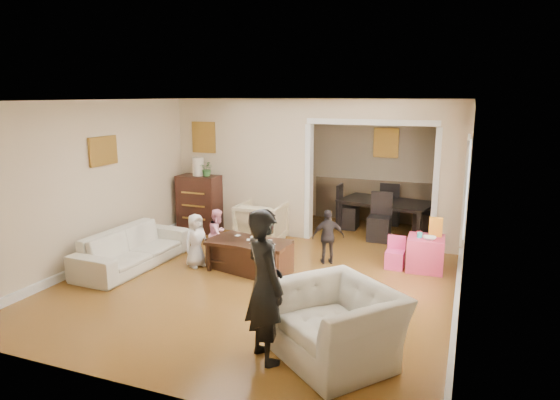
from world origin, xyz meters
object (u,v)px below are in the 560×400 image
at_px(armchair_front, 337,324).
at_px(coffee_table, 249,255).
at_px(play_table, 425,254).
at_px(cyan_cup, 420,235).
at_px(sofa, 133,248).
at_px(dresser, 199,203).
at_px(table_lamp, 198,167).
at_px(dining_table, 385,217).
at_px(armchair_back, 262,223).
at_px(child_toddler, 328,237).
at_px(child_kneel_a, 196,240).
at_px(child_kneel_b, 218,234).
at_px(adult_person, 265,286).
at_px(coffee_cup, 254,240).

xyz_separation_m(armchair_front, coffee_table, (-1.94, 2.07, -0.15)).
distance_m(play_table, cyan_cup, 0.32).
distance_m(sofa, dresser, 2.22).
bearing_deg(armchair_front, table_lamp, 174.10).
distance_m(cyan_cup, dining_table, 2.20).
distance_m(armchair_back, child_toddler, 1.59).
xyz_separation_m(play_table, cyan_cup, (-0.10, -0.05, 0.30)).
distance_m(cyan_cup, child_kneel_a, 3.48).
distance_m(armchair_front, coffee_table, 2.84).
bearing_deg(child_toddler, table_lamp, -44.07).
relative_size(dresser, child_kneel_b, 1.32).
xyz_separation_m(armchair_back, cyan_cup, (2.84, -0.45, 0.19)).
bearing_deg(armchair_back, child_kneel_b, 73.04).
bearing_deg(armchair_back, dresser, -13.10).
bearing_deg(armchair_back, child_kneel_a, 72.14).
distance_m(dresser, cyan_cup, 4.38).
height_order(table_lamp, coffee_table, table_lamp).
relative_size(table_lamp, child_kneel_b, 0.42).
relative_size(table_lamp, cyan_cup, 4.50).
bearing_deg(adult_person, cyan_cup, -68.85).
xyz_separation_m(sofa, coffee_table, (1.80, 0.50, -0.06)).
bearing_deg(play_table, child_kneel_a, -161.22).
bearing_deg(table_lamp, armchair_back, -11.51).
distance_m(sofa, child_toddler, 3.11).
height_order(armchair_back, table_lamp, table_lamp).
xyz_separation_m(armchair_front, child_kneel_b, (-2.64, 2.37, 0.04)).
xyz_separation_m(armchair_back, dresser, (-1.48, 0.30, 0.18)).
distance_m(armchair_back, dresser, 1.52).
distance_m(play_table, dining_table, 2.18).
bearing_deg(play_table, armchair_back, 172.18).
bearing_deg(coffee_table, table_lamp, 137.61).
distance_m(play_table, adult_person, 3.62).
distance_m(coffee_table, play_table, 2.74).
distance_m(coffee_cup, adult_person, 2.57).
height_order(sofa, dining_table, dining_table).
relative_size(armchair_front, table_lamp, 3.29).
bearing_deg(coffee_cup, play_table, 23.32).
relative_size(cyan_cup, child_toddler, 0.09).
bearing_deg(sofa, play_table, -68.69).
xyz_separation_m(dresser, table_lamp, (0.00, 0.00, 0.74)).
bearing_deg(child_kneel_a, armchair_back, 7.83).
distance_m(armchair_front, cyan_cup, 3.07).
height_order(armchair_back, play_table, armchair_back).
bearing_deg(dining_table, coffee_table, -106.54).
distance_m(sofa, cyan_cup, 4.50).
height_order(play_table, child_kneel_b, child_kneel_b).
xyz_separation_m(dresser, coffee_table, (1.87, -1.71, -0.32)).
height_order(dresser, adult_person, adult_person).
bearing_deg(child_kneel_b, sofa, 119.94).
bearing_deg(coffee_table, adult_person, -61.73).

